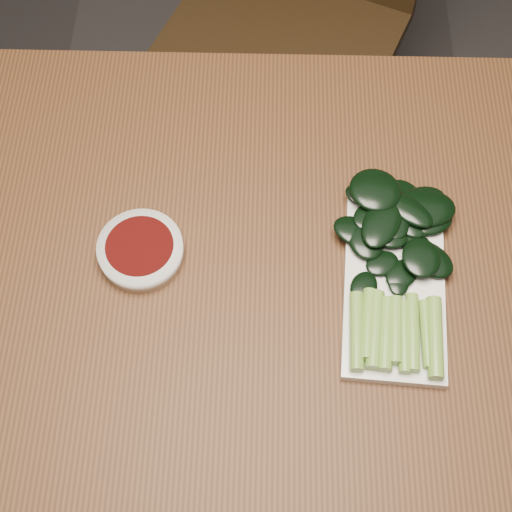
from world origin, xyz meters
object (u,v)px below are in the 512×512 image
Objects in this scene: chair_far at (290,6)px; table at (248,317)px; sauce_bowl at (141,250)px; serving_plate at (394,282)px; gai_lan at (398,250)px.

table is at bearing -71.79° from chair_far.
serving_plate is at bearing -5.83° from sauce_bowl.
serving_plate reaches higher than table.
chair_far is 0.81m from serving_plate.
chair_far is 0.80m from sauce_bowl.
chair_far reaches higher than table.
chair_far is at bearing 99.16° from serving_plate.
sauce_bowl is 0.32m from serving_plate.
chair_far is 3.27× the size of serving_plate.
table is 0.22m from gai_lan.
table is at bearing -173.46° from serving_plate.
gai_lan reaches higher than sauce_bowl.
gai_lan is at bearing -57.28° from chair_far.
chair_far is (0.06, 0.77, -0.19)m from table.
chair_far is at bearing 99.91° from gai_lan.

